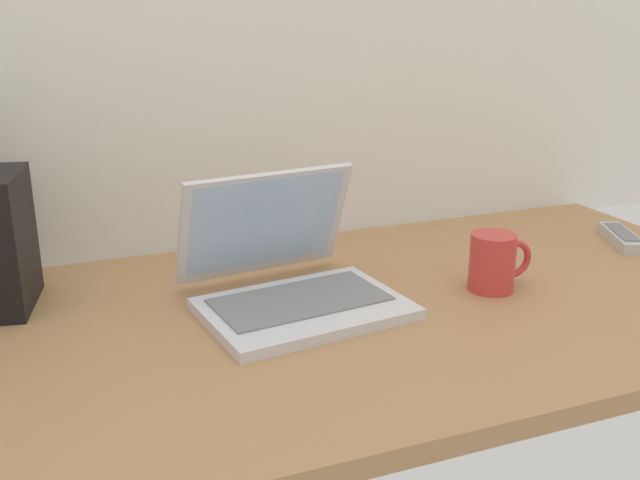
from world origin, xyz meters
name	(u,v)px	position (x,y,z in m)	size (l,w,h in m)	color
desk	(335,318)	(0.00, 0.00, 0.01)	(1.60, 0.76, 0.03)	#A87A4C
laptop	(290,278)	(-0.06, 0.05, 0.07)	(0.34, 0.33, 0.21)	silver
coffee_mug	(494,261)	(0.28, -0.02, 0.08)	(0.12, 0.08, 0.10)	red
remote_control_near	(622,237)	(0.67, 0.10, 0.04)	(0.11, 0.16, 0.02)	#B7B7B7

